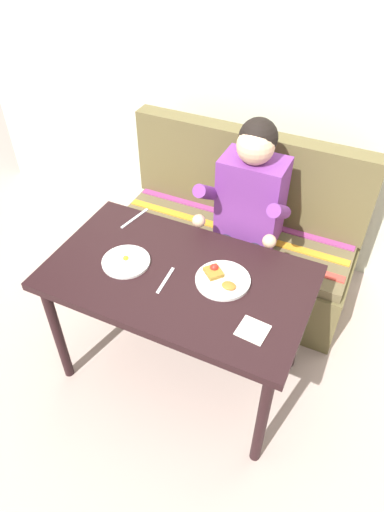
# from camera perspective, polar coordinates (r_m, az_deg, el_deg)

# --- Properties ---
(ground_plane) EXTENTS (8.00, 8.00, 0.00)m
(ground_plane) POSITION_cam_1_polar(r_m,az_deg,el_deg) (2.62, -1.45, -13.81)
(ground_plane) COLOR #AE988F
(back_wall) EXTENTS (4.40, 0.10, 2.60)m
(back_wall) POSITION_cam_1_polar(r_m,az_deg,el_deg) (2.80, 10.75, 23.27)
(back_wall) COLOR beige
(back_wall) RESTS_ON ground
(table) EXTENTS (1.20, 0.70, 0.73)m
(table) POSITION_cam_1_polar(r_m,az_deg,el_deg) (2.12, -1.74, -3.90)
(table) COLOR black
(table) RESTS_ON ground
(couch) EXTENTS (1.44, 0.56, 1.00)m
(couch) POSITION_cam_1_polar(r_m,az_deg,el_deg) (2.85, 5.30, 1.63)
(couch) COLOR brown
(couch) RESTS_ON ground
(person) EXTENTS (0.45, 0.61, 1.21)m
(person) POSITION_cam_1_polar(r_m,az_deg,el_deg) (2.44, 6.81, 5.86)
(person) COLOR #6F3183
(person) RESTS_ON ground
(plate_breakfast) EXTENTS (0.25, 0.25, 0.05)m
(plate_breakfast) POSITION_cam_1_polar(r_m,az_deg,el_deg) (2.03, 3.74, -2.89)
(plate_breakfast) COLOR white
(plate_breakfast) RESTS_ON table
(plate_eggs) EXTENTS (0.22, 0.22, 0.04)m
(plate_eggs) POSITION_cam_1_polar(r_m,az_deg,el_deg) (2.13, -8.24, -0.66)
(plate_eggs) COLOR white
(plate_eggs) RESTS_ON table
(napkin) EXTENTS (0.13, 0.12, 0.01)m
(napkin) POSITION_cam_1_polar(r_m,az_deg,el_deg) (1.86, 7.60, -9.18)
(napkin) COLOR silver
(napkin) RESTS_ON table
(fork) EXTENTS (0.02, 0.17, 0.00)m
(fork) POSITION_cam_1_polar(r_m,az_deg,el_deg) (2.03, -3.32, -3.04)
(fork) COLOR silver
(fork) RESTS_ON table
(knife) EXTENTS (0.05, 0.20, 0.00)m
(knife) POSITION_cam_1_polar(r_m,az_deg,el_deg) (2.39, -7.16, 4.70)
(knife) COLOR silver
(knife) RESTS_ON table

